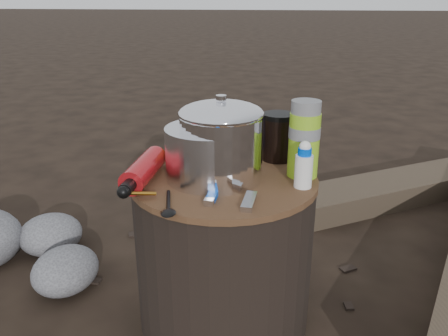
# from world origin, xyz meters

# --- Properties ---
(ground) EXTENTS (60.00, 60.00, 0.00)m
(ground) POSITION_xyz_m (0.00, 0.00, 0.00)
(ground) COLOR black
(ground) RESTS_ON ground
(stump) EXTENTS (0.49, 0.49, 0.45)m
(stump) POSITION_xyz_m (0.00, 0.00, 0.23)
(stump) COLOR black
(stump) RESTS_ON ground
(log_small) EXTENTS (1.20, 0.86, 0.11)m
(log_small) POSITION_xyz_m (0.76, 0.99, 0.05)
(log_small) COLOR #423528
(log_small) RESTS_ON ground
(foil_windscreen) EXTENTS (0.23, 0.23, 0.14)m
(foil_windscreen) POSITION_xyz_m (-0.04, -0.02, 0.52)
(foil_windscreen) COLOR silver
(foil_windscreen) RESTS_ON stump
(camping_pot) EXTENTS (0.21, 0.21, 0.21)m
(camping_pot) POSITION_xyz_m (-0.00, -0.02, 0.56)
(camping_pot) COLOR white
(camping_pot) RESTS_ON stump
(fuel_bottle) EXTENTS (0.07, 0.26, 0.06)m
(fuel_bottle) POSITION_xyz_m (-0.20, -0.06, 0.49)
(fuel_bottle) COLOR #B2151A
(fuel_bottle) RESTS_ON stump
(thermos) EXTENTS (0.08, 0.08, 0.20)m
(thermos) POSITION_xyz_m (0.21, 0.04, 0.56)
(thermos) COLOR #89C220
(thermos) RESTS_ON stump
(travel_mug) EXTENTS (0.09, 0.09, 0.14)m
(travel_mug) POSITION_xyz_m (0.14, 0.16, 0.52)
(travel_mug) COLOR black
(travel_mug) RESTS_ON stump
(stuff_sack) EXTENTS (0.14, 0.12, 0.10)m
(stuff_sack) POSITION_xyz_m (-0.12, 0.16, 0.50)
(stuff_sack) COLOR #BE8300
(stuff_sack) RESTS_ON stump
(food_pouch) EXTENTS (0.10, 0.06, 0.12)m
(food_pouch) POSITION_xyz_m (-0.02, 0.21, 0.52)
(food_pouch) COLOR #111556
(food_pouch) RESTS_ON stump
(lighter) EXTENTS (0.03, 0.09, 0.02)m
(lighter) POSITION_xyz_m (-0.01, -0.14, 0.46)
(lighter) COLOR blue
(lighter) RESTS_ON stump
(multitool) EXTENTS (0.03, 0.10, 0.01)m
(multitool) POSITION_xyz_m (0.08, -0.16, 0.46)
(multitool) COLOR silver
(multitool) RESTS_ON stump
(spork) EXTENTS (0.06, 0.13, 0.01)m
(spork) POSITION_xyz_m (-0.11, -0.18, 0.46)
(spork) COLOR black
(spork) RESTS_ON stump
(squeeze_bottle) EXTENTS (0.04, 0.04, 0.11)m
(squeeze_bottle) POSITION_xyz_m (0.21, -0.04, 0.51)
(squeeze_bottle) COLOR white
(squeeze_bottle) RESTS_ON stump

